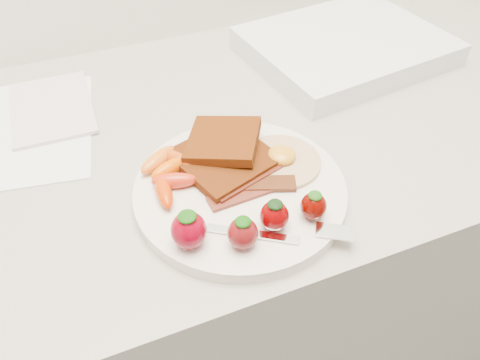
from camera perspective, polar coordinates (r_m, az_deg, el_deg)
name	(u,v)px	position (r m, az deg, el deg)	size (l,w,h in m)	color
counter	(212,295)	(1.05, -3.40, -13.77)	(2.00, 0.60, 0.90)	gray
plate	(240,191)	(0.60, 0.00, -1.31)	(0.27, 0.27, 0.02)	silver
toast_lower	(224,159)	(0.62, -1.98, 2.61)	(0.11, 0.11, 0.01)	black
toast_upper	(223,140)	(0.63, -2.08, 4.85)	(0.09, 0.09, 0.01)	black
fried_egg	(281,160)	(0.62, 5.01, 2.50)	(0.11, 0.11, 0.02)	beige
bacon_strips	(250,185)	(0.59, 1.21, -0.61)	(0.12, 0.07, 0.01)	#4A120E
baby_carrots	(168,171)	(0.60, -8.76, 1.07)	(0.08, 0.12, 0.02)	#E65700
strawberries	(243,223)	(0.52, 0.39, -5.25)	(0.18, 0.06, 0.05)	maroon
fork	(290,233)	(0.54, 6.16, -6.41)	(0.16, 0.09, 0.00)	white
paper_sheet	(25,129)	(0.78, -24.79, 5.61)	(0.19, 0.26, 0.00)	white
notepad	(52,108)	(0.80, -21.99, 8.17)	(0.12, 0.18, 0.01)	silver
appliance	(345,46)	(0.90, 12.70, 15.62)	(0.33, 0.27, 0.04)	silver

